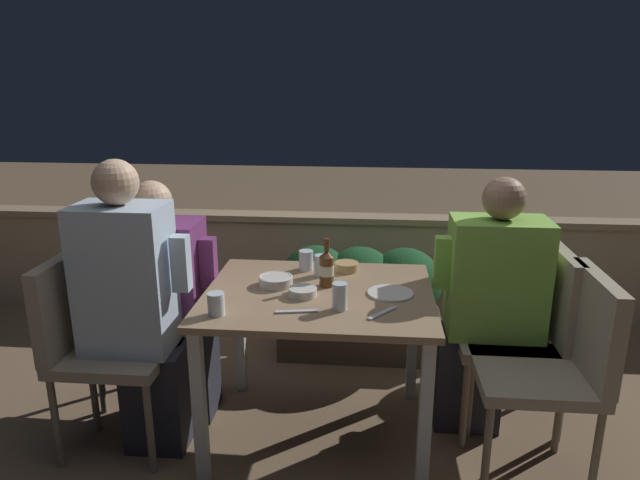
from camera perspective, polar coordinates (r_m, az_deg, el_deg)
ground_plane at (r=2.87m, az=-0.12°, el=-18.78°), size 16.00×16.00×0.00m
parapet_wall at (r=3.98m, az=1.78°, el=-2.45°), size 9.00×0.18×0.72m
dining_table at (r=2.56m, az=-0.13°, el=-7.16°), size 1.00×0.83×0.72m
planter_hedge at (r=3.42m, az=3.99°, el=-5.56°), size 0.96×0.47×0.67m
chair_left_near at (r=2.75m, az=-21.68°, el=-8.52°), size 0.48×0.47×0.89m
person_blue_shirt at (r=2.62m, az=-17.96°, el=-6.53°), size 0.48×0.26×1.32m
chair_left_far at (r=2.95m, az=-18.76°, el=-6.52°), size 0.48×0.47×0.89m
person_purple_stripe at (r=2.85m, az=-15.01°, el=-5.99°), size 0.50×0.26×1.18m
chair_right_near at (r=2.56m, az=22.94°, el=-10.54°), size 0.48×0.47×0.89m
chair_right_far at (r=2.84m, az=20.29°, el=-7.57°), size 0.48×0.47×0.89m
person_green_blouse at (r=2.76m, az=16.28°, el=-6.40°), size 0.50×0.26×1.22m
beer_bottle at (r=2.56m, az=0.67°, el=-2.82°), size 0.07×0.07×0.22m
plate_0 at (r=2.51m, az=7.05°, el=-5.29°), size 0.20×0.20×0.01m
bowl_0 at (r=2.78m, az=2.66°, el=-2.61°), size 0.12×0.12×0.04m
bowl_1 at (r=2.59m, az=-4.45°, el=-4.03°), size 0.15×0.15×0.05m
bowl_2 at (r=2.47m, az=-1.74°, el=-5.16°), size 0.12×0.12×0.04m
glass_cup_0 at (r=2.70m, az=0.09°, el=-2.56°), size 0.06×0.06×0.10m
glass_cup_1 at (r=2.31m, az=-10.35°, el=-6.31°), size 0.07×0.07×0.09m
glass_cup_2 at (r=2.78m, az=-1.40°, el=-2.03°), size 0.07×0.07×0.10m
glass_cup_3 at (r=2.32m, az=1.98°, el=-5.67°), size 0.06×0.06×0.11m
fork_0 at (r=2.31m, az=-2.34°, el=-7.16°), size 0.17×0.05×0.01m
fork_1 at (r=2.31m, az=6.27°, el=-7.27°), size 0.12×0.14×0.01m
potted_plant at (r=3.50m, az=20.47°, el=-4.74°), size 0.34×0.34×0.73m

